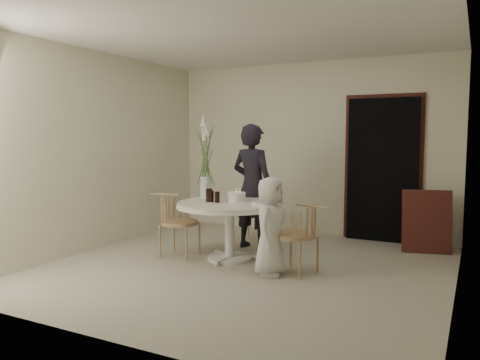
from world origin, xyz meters
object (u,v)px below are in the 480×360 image
at_px(chair_left, 172,215).
at_px(boy, 270,226).
at_px(table, 230,211).
at_px(girl, 252,187).
at_px(flower_vase, 206,160).
at_px(birthday_cake, 236,197).
at_px(chair_right, 304,229).
at_px(chair_far, 259,202).

bearing_deg(chair_left, boy, -104.89).
distance_m(table, chair_left, 0.79).
bearing_deg(boy, girl, 28.93).
bearing_deg(boy, chair_left, 76.57).
bearing_deg(girl, chair_left, 56.84).
bearing_deg(flower_vase, birthday_cake, -15.21).
relative_size(chair_right, boy, 0.73).
height_order(chair_far, girl, girl).
bearing_deg(table, chair_far, 98.84).
distance_m(chair_right, birthday_cake, 1.09).
bearing_deg(boy, table, 56.77).
relative_size(chair_left, birthday_cake, 3.42).
xyz_separation_m(table, chair_left, (-0.76, -0.17, -0.09)).
relative_size(table, birthday_cake, 5.56).
xyz_separation_m(girl, birthday_cake, (0.04, -0.57, -0.07)).
distance_m(table, chair_right, 1.07).
relative_size(girl, birthday_cake, 7.19).
relative_size(table, boy, 1.21).
height_order(chair_right, boy, boy).
xyz_separation_m(chair_left, boy, (1.47, -0.20, 0.02)).
relative_size(boy, birthday_cake, 4.62).
relative_size(chair_left, boy, 0.74).
height_order(chair_far, birthday_cake, birthday_cake).
bearing_deg(birthday_cake, flower_vase, 164.79).
bearing_deg(chair_right, table, -87.76).
xyz_separation_m(table, boy, (0.71, -0.37, -0.06)).
distance_m(chair_right, flower_vase, 1.75).
xyz_separation_m(girl, boy, (0.71, -1.04, -0.31)).
relative_size(table, chair_right, 1.65).
xyz_separation_m(chair_far, flower_vase, (-0.28, -1.11, 0.69)).
bearing_deg(chair_right, flower_vase, -92.88).
bearing_deg(table, boy, -27.68).
bearing_deg(chair_far, boy, -74.00).
relative_size(table, chair_far, 1.59).
height_order(chair_right, girl, girl).
relative_size(girl, boy, 1.56).
height_order(chair_far, boy, boy).
xyz_separation_m(table, chair_right, (1.05, -0.21, -0.09)).
bearing_deg(chair_left, birthday_cake, -78.60).
distance_m(chair_left, boy, 1.49).
distance_m(table, boy, 0.81).
xyz_separation_m(chair_left, birthday_cake, (0.80, 0.27, 0.26)).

